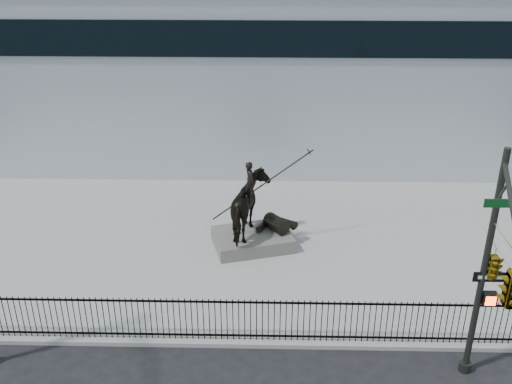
{
  "coord_description": "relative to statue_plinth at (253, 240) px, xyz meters",
  "views": [
    {
      "loc": [
        1.2,
        -13.44,
        12.35
      ],
      "look_at": [
        0.76,
        6.0,
        2.93
      ],
      "focal_mm": 42.0,
      "sensor_mm": 36.0,
      "label": 1
    }
  ],
  "objects": [
    {
      "name": "building",
      "position": [
        -0.6,
        13.11,
        4.07
      ],
      "size": [
        44.0,
        14.0,
        9.0
      ],
      "primitive_type": "cube",
      "color": "silver",
      "rests_on": "ground"
    },
    {
      "name": "ground",
      "position": [
        -0.6,
        -6.89,
        -0.43
      ],
      "size": [
        120.0,
        120.0,
        0.0
      ],
      "primitive_type": "plane",
      "color": "black",
      "rests_on": "ground"
    },
    {
      "name": "plaza",
      "position": [
        -0.6,
        0.11,
        -0.35
      ],
      "size": [
        30.0,
        12.0,
        0.15
      ],
      "primitive_type": "cube",
      "color": "gray",
      "rests_on": "ground"
    },
    {
      "name": "picket_fence",
      "position": [
        -0.6,
        -5.64,
        0.48
      ],
      "size": [
        22.1,
        0.1,
        1.5
      ],
      "color": "black",
      "rests_on": "plaza"
    },
    {
      "name": "statue_plinth",
      "position": [
        0.0,
        0.0,
        0.0
      ],
      "size": [
        3.38,
        2.74,
        0.55
      ],
      "primitive_type": "cube",
      "rotation": [
        0.0,
        0.0,
        0.27
      ],
      "color": "#53514C",
      "rests_on": "plaza"
    },
    {
      "name": "equestrian_statue",
      "position": [
        0.05,
        0.02,
        1.43
      ],
      "size": [
        3.65,
        2.78,
        3.2
      ],
      "rotation": [
        0.0,
        0.0,
        0.27
      ],
      "color": "black",
      "rests_on": "statue_plinth"
    },
    {
      "name": "traffic_signal_right",
      "position": [
        5.87,
        -8.89,
        4.42
      ],
      "size": [
        2.17,
        6.86,
        7.0
      ],
      "color": "black",
      "rests_on": "ground"
    }
  ]
}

